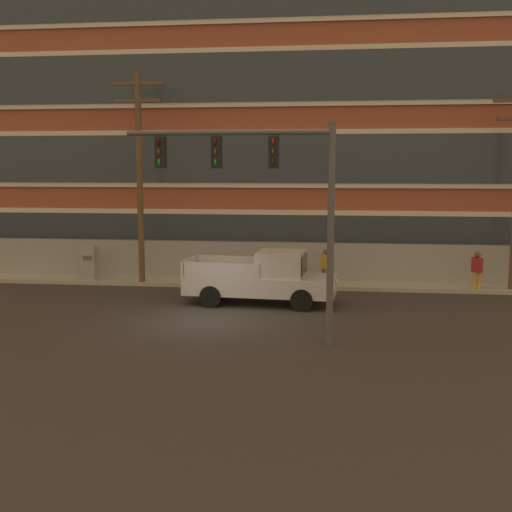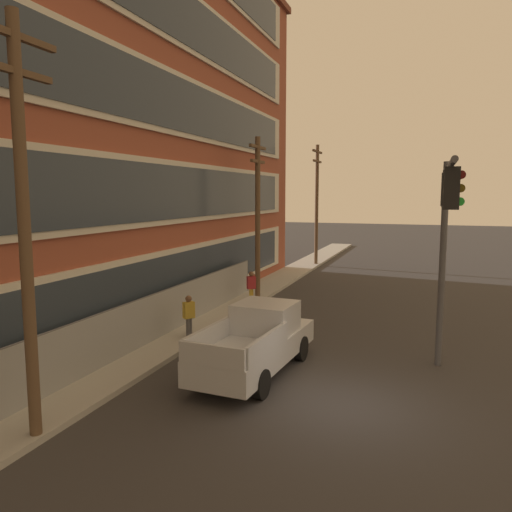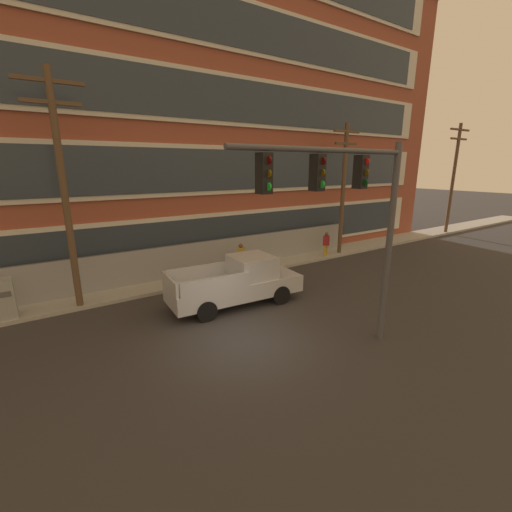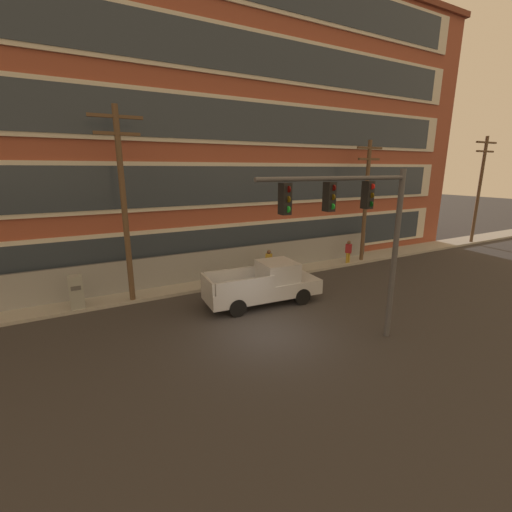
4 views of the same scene
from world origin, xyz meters
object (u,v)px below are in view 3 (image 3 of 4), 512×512
object	(u,v)px
pedestrian_by_fence	(241,257)
pickup_truck_silver	(238,282)
traffic_signal_mast	(353,203)
utility_pole_midblock	(343,185)
pedestrian_near_cabinet	(326,243)
utility_pole_far_east	(454,174)
electrical_cabinet	(6,301)
utility_pole_near_corner	(63,186)

from	to	relation	value
pedestrian_by_fence	pickup_truck_silver	bearing A→B (deg)	-123.07
traffic_signal_mast	pedestrian_by_fence	size ratio (longest dim) A/B	3.75
utility_pole_midblock	pedestrian_near_cabinet	distance (m)	3.79
utility_pole_far_east	electrical_cabinet	bearing A→B (deg)	-179.98
utility_pole_near_corner	utility_pole_midblock	xyz separation A→B (m)	(15.40, 0.22, -0.46)
utility_pole_near_corner	utility_pole_far_east	world-z (taller)	utility_pole_near_corner
utility_pole_far_east	electrical_cabinet	distance (m)	31.05
pickup_truck_silver	electrical_cabinet	distance (m)	8.65
traffic_signal_mast	pickup_truck_silver	bearing A→B (deg)	96.78
utility_pole_near_corner	pedestrian_near_cabinet	bearing A→B (deg)	0.22
electrical_cabinet	pedestrian_near_cabinet	xyz separation A→B (m)	(16.35, -0.05, 0.13)
traffic_signal_mast	utility_pole_midblock	xyz separation A→B (m)	(9.14, 8.58, -0.17)
utility_pole_midblock	pedestrian_by_fence	bearing A→B (deg)	179.56
pickup_truck_silver	pedestrian_near_cabinet	size ratio (longest dim) A/B	3.39
utility_pole_far_east	electrical_cabinet	world-z (taller)	utility_pole_far_east
utility_pole_midblock	pedestrian_near_cabinet	bearing A→B (deg)	-173.24
pedestrian_by_fence	utility_pole_near_corner	bearing A→B (deg)	-177.96
pickup_truck_silver	pedestrian_by_fence	size ratio (longest dim) A/B	3.39
electrical_cabinet	pedestrian_by_fence	world-z (taller)	pedestrian_by_fence
pickup_truck_silver	utility_pole_near_corner	distance (m)	7.60
utility_pole_near_corner	utility_pole_midblock	distance (m)	15.41
pickup_truck_silver	traffic_signal_mast	bearing A→B (deg)	-83.22
pedestrian_near_cabinet	traffic_signal_mast	bearing A→B (deg)	-132.56
utility_pole_near_corner	pedestrian_by_fence	bearing A→B (deg)	2.04
utility_pole_near_corner	electrical_cabinet	world-z (taller)	utility_pole_near_corner
utility_pole_midblock	electrical_cabinet	distance (m)	18.14
pedestrian_near_cabinet	utility_pole_midblock	bearing A→B (deg)	6.76
pickup_truck_silver	utility_pole_midblock	xyz separation A→B (m)	(9.76, 3.39, 3.53)
utility_pole_far_east	utility_pole_near_corner	bearing A→B (deg)	-179.77
traffic_signal_mast	pedestrian_near_cabinet	bearing A→B (deg)	47.44
pedestrian_near_cabinet	pickup_truck_silver	bearing A→B (deg)	-158.91
utility_pole_near_corner	pedestrian_near_cabinet	distance (m)	14.53
pedestrian_near_cabinet	pedestrian_by_fence	distance (m)	6.11
utility_pole_far_east	pedestrian_near_cabinet	xyz separation A→B (m)	(-14.42, -0.06, -4.02)
traffic_signal_mast	pedestrian_near_cabinet	world-z (taller)	traffic_signal_mast
utility_pole_midblock	pedestrian_by_fence	size ratio (longest dim) A/B	4.83
traffic_signal_mast	utility_pole_far_east	world-z (taller)	utility_pole_far_east
pickup_truck_silver	electrical_cabinet	bearing A→B (deg)	157.81
pickup_truck_silver	utility_pole_far_east	bearing A→B (deg)	8.19
traffic_signal_mast	pickup_truck_silver	world-z (taller)	traffic_signal_mast
traffic_signal_mast	pedestrian_near_cabinet	distance (m)	12.00
traffic_signal_mast	electrical_cabinet	world-z (taller)	traffic_signal_mast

